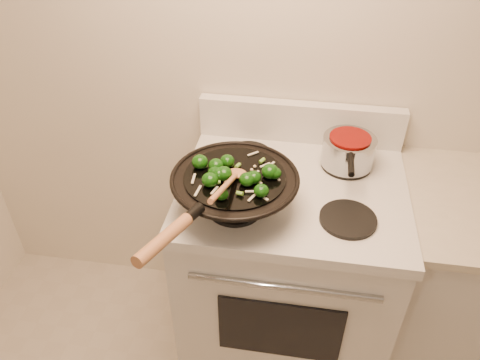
# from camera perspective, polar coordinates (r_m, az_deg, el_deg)

# --- Properties ---
(stove) EXTENTS (0.78, 0.67, 1.08)m
(stove) POSITION_cam_1_polar(r_m,az_deg,el_deg) (1.93, 5.62, -11.17)
(stove) COLOR silver
(stove) RESTS_ON ground
(counter_unit) EXTENTS (0.86, 0.62, 0.91)m
(counter_unit) POSITION_cam_1_polar(r_m,az_deg,el_deg) (2.10, 27.07, -12.17)
(counter_unit) COLOR silver
(counter_unit) RESTS_ON ground
(wok) EXTENTS (0.40, 0.64, 0.19)m
(wok) POSITION_cam_1_polar(r_m,az_deg,el_deg) (1.47, -0.72, -1.28)
(wok) COLOR black
(wok) RESTS_ON stove
(stirfry) EXTENTS (0.28, 0.27, 0.05)m
(stirfry) POSITION_cam_1_polar(r_m,az_deg,el_deg) (1.41, -0.85, 0.77)
(stirfry) COLOR #0E3908
(stirfry) RESTS_ON wok
(wooden_spoon) EXTENTS (0.07, 0.28, 0.11)m
(wooden_spoon) POSITION_cam_1_polar(r_m,az_deg,el_deg) (1.36, -1.22, -0.09)
(wooden_spoon) COLOR #A2663F
(wooden_spoon) RESTS_ON wok
(saucepan) EXTENTS (0.19, 0.30, 0.11)m
(saucepan) POSITION_cam_1_polar(r_m,az_deg,el_deg) (1.71, 13.07, 3.53)
(saucepan) COLOR #979BA0
(saucepan) RESTS_ON stove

